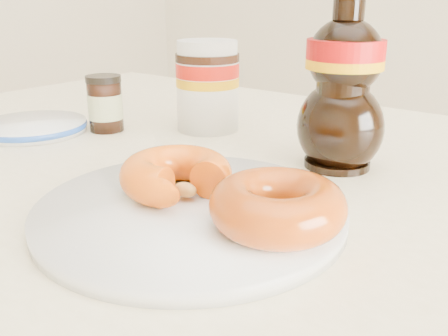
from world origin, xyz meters
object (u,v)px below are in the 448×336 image
Objects in this scene: nutella_jar at (208,82)px; blue_rim_saucer at (33,126)px; plate at (190,210)px; dark_jar at (105,104)px; donut_whole at (278,206)px; syrup_bottle at (343,83)px; dining_table at (251,244)px; donut_bitten at (176,175)px.

nutella_jar reaches higher than blue_rim_saucer.
plate is 3.45× the size of dark_jar.
nutella_jar is at bearing 41.94° from blue_rim_saucer.
donut_whole is 1.36× the size of dark_jar.
nutella_jar is 0.16m from dark_jar.
blue_rim_saucer is at bearing -162.20° from syrup_bottle.
syrup_bottle reaches higher than dining_table.
syrup_bottle reaches higher than blue_rim_saucer.
donut_whole is at bearing -77.12° from syrup_bottle.
blue_rim_saucer is (-0.37, -0.04, 0.09)m from dining_table.
dark_jar is at bearing 173.73° from dining_table.
plate is 1.80× the size of blue_rim_saucer.
plate is at bearing -37.81° from donut_bitten.
dining_table is at bearing 68.30° from donut_bitten.
donut_whole is at bearing 4.52° from plate.
plate is 2.16× the size of nutella_jar.
syrup_bottle is 0.46m from blue_rim_saucer.
dining_table is 0.32m from dark_jar.
dark_jar is at bearing 137.77° from donut_bitten.
donut_bitten is at bearing -96.51° from dining_table.
dining_table is 8.88× the size of blue_rim_saucer.
blue_rim_saucer is (-0.47, 0.07, -0.03)m from donut_whole.
donut_whole reaches higher than dining_table.
nutella_jar is at bearing 138.60° from donut_whole.
nutella_jar is at bearing 126.95° from plate.
plate is 2.53× the size of donut_whole.
donut_whole reaches higher than donut_bitten.
blue_rim_saucer is at bearing -136.80° from dark_jar.
donut_bitten is at bearing 157.37° from plate.
syrup_bottle reaches higher than plate.
nutella_jar is (-0.16, 0.24, 0.04)m from donut_bitten.
plate is 0.04m from donut_bitten.
dark_jar is (-0.12, -0.10, -0.03)m from nutella_jar.
plate is at bearing -100.77° from syrup_bottle.
syrup_bottle is at bearing -9.20° from nutella_jar.
dark_jar is at bearing -138.96° from nutella_jar.
dark_jar is 0.11m from blue_rim_saucer.
nutella_jar reaches higher than donut_whole.
syrup_bottle is 0.36m from dark_jar.
syrup_bottle is (-0.05, 0.21, 0.07)m from donut_whole.
dark_jar is at bearing 159.64° from donut_whole.
dining_table is 16.97× the size of dark_jar.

